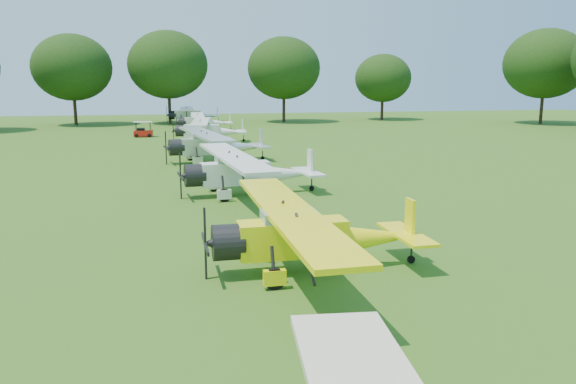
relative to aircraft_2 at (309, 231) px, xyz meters
name	(u,v)px	position (x,y,z in m)	size (l,w,h in m)	color
ground	(233,212)	(-1.37, 8.61, -1.30)	(160.00, 160.00, 0.00)	#295A16
tree_belt	(309,33)	(2.20, 8.77, 6.73)	(137.36, 130.27, 14.52)	black
aircraft_2	(309,231)	(0.00, 0.00, 0.00)	(7.09, 11.25, 2.23)	#FFF00A
aircraft_3	(246,169)	(-0.21, 12.49, 0.07)	(7.51, 11.96, 2.35)	white
aircraft_4	(214,143)	(-0.80, 25.15, 0.11)	(7.73, 12.27, 2.41)	silver
aircraft_5	(207,129)	(-0.19, 39.39, 0.02)	(7.26, 11.55, 2.27)	white
aircraft_6	(203,120)	(0.22, 52.26, -0.05)	(6.83, 10.87, 2.14)	white
aircraft_7	(192,113)	(-0.45, 65.20, 0.09)	(7.61, 12.11, 2.39)	silver
golf_cart	(143,132)	(-6.60, 45.97, -0.75)	(2.03, 1.35, 1.65)	red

